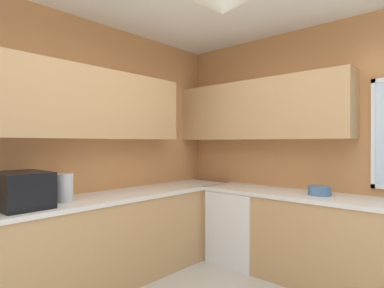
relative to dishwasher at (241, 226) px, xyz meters
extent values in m
cube|color=#C6844C|center=(0.88, 0.37, 0.93)|extent=(3.82, 0.06, 2.71)
cube|color=#C6844C|center=(-1.00, -1.57, 0.93)|extent=(0.06, 3.94, 2.71)
cube|color=white|center=(1.33, 0.33, 1.08)|extent=(0.04, 0.04, 1.07)
cube|color=tan|center=(-0.81, -1.77, 1.38)|extent=(0.32, 2.67, 0.70)
cube|color=tan|center=(0.11, 0.18, 1.38)|extent=(2.17, 0.32, 0.70)
cone|color=silver|center=(0.88, -1.57, 1.87)|extent=(0.44, 0.44, 0.14)
cube|color=tan|center=(-0.66, -1.57, 0.00)|extent=(0.62, 3.52, 0.84)
cube|color=silver|center=(-0.66, -1.57, 0.44)|extent=(0.65, 3.55, 0.04)
cube|color=tan|center=(1.09, 0.03, 0.00)|extent=(2.88, 0.62, 0.84)
cube|color=silver|center=(1.09, 0.03, 0.44)|extent=(2.91, 0.65, 0.04)
cube|color=white|center=(0.00, 0.00, 0.00)|extent=(0.60, 0.60, 0.84)
cube|color=black|center=(-0.66, -2.20, 0.61)|extent=(0.48, 0.36, 0.29)
cylinder|color=#B7B7BC|center=(-0.64, -1.85, 0.59)|extent=(0.14, 0.14, 0.25)
cylinder|color=#4C7099|center=(0.91, 0.03, 0.51)|extent=(0.22, 0.22, 0.09)
camera|label=1|loc=(2.07, -3.17, 0.99)|focal=29.51mm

